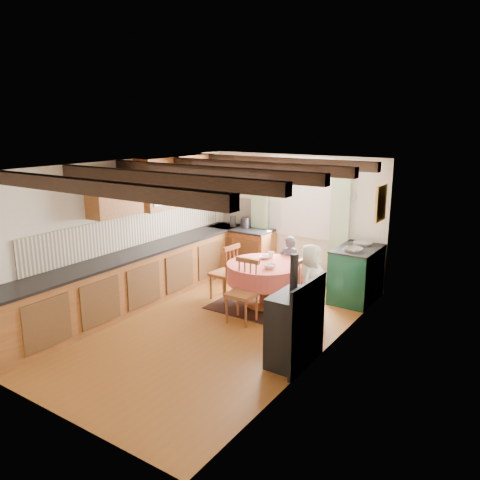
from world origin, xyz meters
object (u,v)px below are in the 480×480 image
Objects in this scene: dining_table at (264,285)px; child_far at (289,266)px; cast_iron_stove at (293,310)px; cup at (271,255)px; chair_right at (310,290)px; aga_range at (356,273)px; child_right at (311,283)px; chair_left at (224,271)px; chair_near at (242,292)px.

child_far reaches higher than dining_table.
cast_iron_stove is 2.25m from cup.
aga_range reaches higher than chair_right.
child_right is (0.03, -0.04, 0.13)m from chair_right.
child_far is at bearing 40.47° from child_right.
cast_iron_stove reaches higher than cup.
child_right is (0.86, -0.06, 0.23)m from dining_table.
cup is (0.68, 0.42, 0.31)m from chair_left.
chair_near is 1.00× the size of chair_left.
cast_iron_stove reaches higher than aga_range.
chair_near is 1.44m from child_far.
chair_right is at bearing 30.47° from child_right.
chair_near is 1.05m from chair_left.
child_far is (0.86, 0.76, 0.05)m from chair_left.
cast_iron_stove reaches higher than chair_left.
chair_right is at bearing -1.66° from dining_table.
chair_near is at bearing 54.72° from chair_left.
dining_table is 1.63m from aga_range.
chair_near reaches higher than chair_right.
aga_range is 0.95× the size of child_far.
chair_right reaches higher than dining_table.
cup is at bearing 43.50° from child_far.
cast_iron_stove is 13.69× the size of cup.
cup is (-0.12, 1.09, 0.31)m from chair_near.
chair_left is 2.27m from aga_range.
aga_range is 9.75× the size of cup.
chair_near is 0.95× the size of aga_range.
chair_near is at bearing -120.76° from aga_range.
dining_table is 1.21× the size of aga_range.
aga_range is 0.85× the size of child_right.
chair_right is (0.83, -0.02, 0.09)m from dining_table.
aga_range is (1.12, 1.88, -0.02)m from chair_near.
dining_table is 1.33× the size of chair_right.
cup is at bearing 67.87° from chair_right.
cup is (-0.95, 0.43, 0.20)m from child_right.
child_right reaches higher than chair_right.
aga_range is at bearing 126.63° from chair_left.
chair_left is 1.61m from chair_right.
chair_left is at bearing -147.92° from aga_range.
cup is at bearing 126.88° from cast_iron_stove.
chair_right is 0.78× the size of child_right.
aga_range is 2.59m from cast_iron_stove.
chair_near is 1.04× the size of chair_right.
cast_iron_stove is (0.11, -2.58, 0.25)m from aga_range.
cast_iron_stove reaches higher than chair_near.
child_far is 0.46m from cup.
chair_near reaches higher than aga_range.
child_far is at bearing 46.40° from chair_right.
dining_table is 0.83m from chair_right.
cast_iron_stove reaches higher than chair_right.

